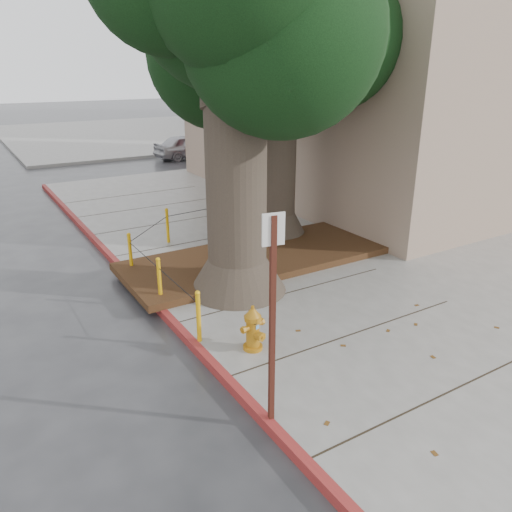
{
  "coord_description": "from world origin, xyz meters",
  "views": [
    {
      "loc": [
        -4.98,
        -5.7,
        4.56
      ],
      "look_at": [
        -0.24,
        2.06,
        1.1
      ],
      "focal_mm": 35.0,
      "sensor_mm": 36.0,
      "label": 1
    }
  ],
  "objects_px": {
    "signpost": "(272,310)",
    "car_red": "(229,146)",
    "car_silver": "(189,146)",
    "fire_hydrant": "(253,328)"
  },
  "relations": [
    {
      "from": "car_silver",
      "to": "car_red",
      "type": "bearing_deg",
      "value": -134.07
    },
    {
      "from": "fire_hydrant",
      "to": "signpost",
      "type": "xyz_separation_m",
      "value": [
        -0.7,
        -1.63,
        1.23
      ]
    },
    {
      "from": "fire_hydrant",
      "to": "car_red",
      "type": "xyz_separation_m",
      "value": [
        8.77,
        16.97,
        0.13
      ]
    },
    {
      "from": "car_red",
      "to": "car_silver",
      "type": "bearing_deg",
      "value": 54.53
    },
    {
      "from": "signpost",
      "to": "car_red",
      "type": "distance_m",
      "value": 20.9
    },
    {
      "from": "signpost",
      "to": "car_silver",
      "type": "relative_size",
      "value": 0.78
    },
    {
      "from": "fire_hydrant",
      "to": "signpost",
      "type": "distance_m",
      "value": 2.16
    },
    {
      "from": "fire_hydrant",
      "to": "car_silver",
      "type": "relative_size",
      "value": 0.22
    },
    {
      "from": "signpost",
      "to": "car_red",
      "type": "relative_size",
      "value": 0.7
    },
    {
      "from": "signpost",
      "to": "car_red",
      "type": "xyz_separation_m",
      "value": [
        9.47,
        18.59,
        -1.1
      ]
    }
  ]
}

